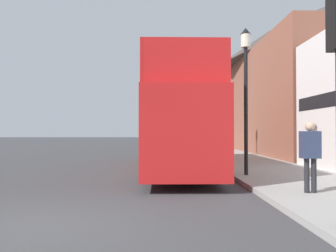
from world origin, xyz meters
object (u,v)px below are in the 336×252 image
object	(u,v)px
lamp_post_nearest	(246,74)
lamp_post_third	(194,113)
lamp_post_second	(210,100)
pedestrian_second	(310,150)
tour_bus	(176,126)
parked_car_ahead_of_bus	(180,145)

from	to	relation	value
lamp_post_nearest	lamp_post_third	size ratio (longest dim) A/B	1.16
lamp_post_nearest	lamp_post_second	size ratio (longest dim) A/B	1.03
pedestrian_second	lamp_post_second	bearing A→B (deg)	93.57
tour_bus	lamp_post_third	distance (m)	13.44
tour_bus	lamp_post_nearest	size ratio (longest dim) A/B	2.26
tour_bus	lamp_post_second	world-z (taller)	lamp_post_second
pedestrian_second	lamp_post_third	distance (m)	19.61
lamp_post_second	tour_bus	bearing A→B (deg)	-113.76
tour_bus	pedestrian_second	size ratio (longest dim) A/B	6.64
pedestrian_second	lamp_post_third	bearing A→B (deg)	92.41
lamp_post_second	lamp_post_nearest	bearing A→B (deg)	-89.94
lamp_post_nearest	lamp_post_third	distance (m)	16.22
lamp_post_third	parked_car_ahead_of_bus	bearing A→B (deg)	-109.82
tour_bus	parked_car_ahead_of_bus	bearing A→B (deg)	85.66
lamp_post_nearest	lamp_post_third	world-z (taller)	lamp_post_nearest
lamp_post_second	lamp_post_third	size ratio (longest dim) A/B	1.13
tour_bus	pedestrian_second	bearing A→B (deg)	-65.08
tour_bus	lamp_post_second	bearing A→B (deg)	65.98
parked_car_ahead_of_bus	lamp_post_nearest	bearing A→B (deg)	-79.36
parked_car_ahead_of_bus	pedestrian_second	distance (m)	15.55
tour_bus	pedestrian_second	world-z (taller)	tour_bus
pedestrian_second	lamp_post_third	size ratio (longest dim) A/B	0.39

